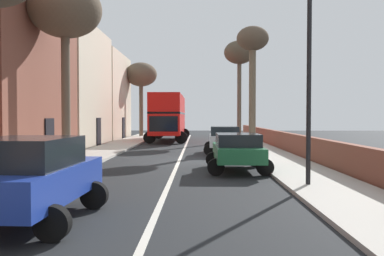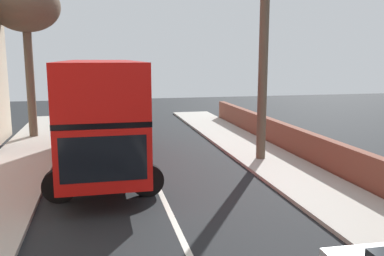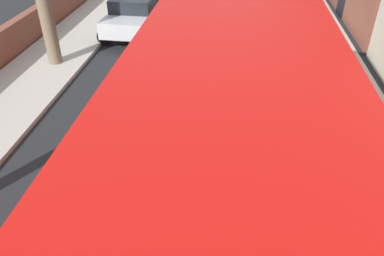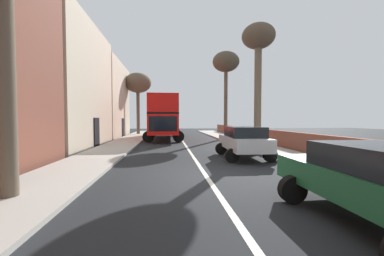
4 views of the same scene
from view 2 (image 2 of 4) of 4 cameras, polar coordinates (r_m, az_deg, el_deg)
name	(u,v)px [view 2 (image 2 of 4)]	position (r m, az deg, el deg)	size (l,w,h in m)	color
double_decker_bus	(101,107)	(15.65, -12.52, 2.86)	(3.57, 10.44, 4.06)	red
street_tree_left_6	(25,9)	(22.74, -22.19, 15.15)	(3.40, 3.40, 7.85)	brown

